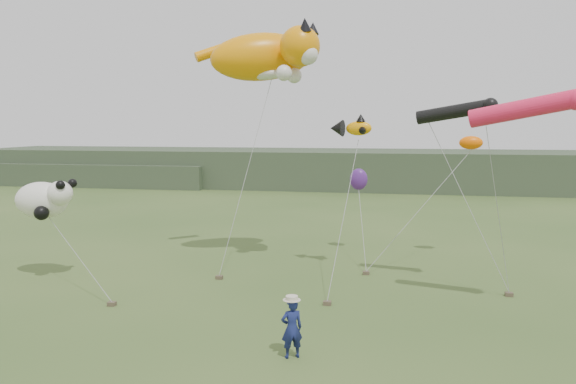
# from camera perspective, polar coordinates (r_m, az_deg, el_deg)

# --- Properties ---
(ground) EXTENTS (120.00, 120.00, 0.00)m
(ground) POSITION_cam_1_polar(r_m,az_deg,el_deg) (18.53, 2.71, -14.72)
(ground) COLOR #385123
(ground) RESTS_ON ground
(headland) EXTENTS (90.00, 13.00, 4.00)m
(headland) POSITION_cam_1_polar(r_m,az_deg,el_deg) (62.19, 5.70, 2.30)
(headland) COLOR #2D3D28
(headland) RESTS_ON ground
(festival_attendant) EXTENTS (0.77, 0.67, 1.78)m
(festival_attendant) POSITION_cam_1_polar(r_m,az_deg,el_deg) (16.88, 0.39, -13.68)
(festival_attendant) COLOR navy
(festival_attendant) RESTS_ON ground
(sandbag_anchors) EXTENTS (15.32, 6.54, 0.15)m
(sandbag_anchors) POSITION_cam_1_polar(r_m,az_deg,el_deg) (23.45, 2.08, -9.84)
(sandbag_anchors) COLOR brown
(sandbag_anchors) RESTS_ON ground
(cat_kite) EXTENTS (6.59, 4.21, 2.88)m
(cat_kite) POSITION_cam_1_polar(r_m,az_deg,el_deg) (27.26, -1.90, 13.70)
(cat_kite) COLOR orange
(cat_kite) RESTS_ON ground
(fish_kite) EXTENTS (2.04, 1.36, 1.02)m
(fish_kite) POSITION_cam_1_polar(r_m,az_deg,el_deg) (25.52, 6.38, 6.50)
(fish_kite) COLOR #F49A06
(fish_kite) RESTS_ON ground
(tube_kites) EXTENTS (5.47, 4.37, 1.31)m
(tube_kites) POSITION_cam_1_polar(r_m,az_deg,el_deg) (22.20, 20.97, 7.90)
(tube_kites) COLOR black
(tube_kites) RESTS_ON ground
(panda_kite) EXTENTS (2.85, 1.85, 1.77)m
(panda_kite) POSITION_cam_1_polar(r_m,az_deg,el_deg) (26.92, -23.49, -0.70)
(panda_kite) COLOR white
(panda_kite) RESTS_ON ground
(misc_kites) EXTENTS (6.64, 1.36, 2.91)m
(misc_kites) POSITION_cam_1_polar(r_m,az_deg,el_deg) (29.72, 11.81, 2.78)
(misc_kites) COLOR #FE6201
(misc_kites) RESTS_ON ground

